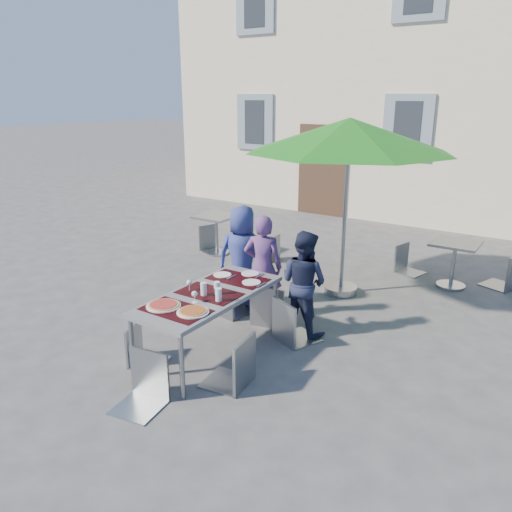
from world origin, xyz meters
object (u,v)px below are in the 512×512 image
Objects in this scene: bg_chair_l_0 at (211,223)px; bg_chair_r_1 at (512,250)px; bg_chair_l_1 at (408,242)px; chair_2 at (292,296)px; cafe_table_1 at (454,257)px; pizza_near_right at (193,311)px; chair_4 at (235,332)px; pizza_near_left at (164,305)px; bg_chair_r_0 at (270,232)px; chair_0 at (227,273)px; patio_umbrella at (349,136)px; dining_table at (209,298)px; chair_3 at (140,323)px; chair_1 at (270,280)px; child_2 at (304,282)px; cafe_table_0 at (217,227)px; child_1 at (263,267)px; chair_5 at (141,349)px; child_0 at (242,257)px.

bg_chair_r_1 is at bearing 10.80° from bg_chair_l_0.
bg_chair_r_1 is at bearing 3.58° from bg_chair_l_1.
chair_2 reaches higher than cafe_table_1.
bg_chair_r_1 is (2.35, 4.66, -0.14)m from pizza_near_right.
chair_4 is at bearing 15.75° from pizza_near_right.
bg_chair_r_0 is (-1.11, 3.88, -0.25)m from pizza_near_left.
chair_0 is 0.35× the size of patio_umbrella.
dining_table is 2.21× the size of chair_3.
chair_2 is at bearing -29.53° from chair_1.
cafe_table_1 is (1.61, 4.26, -0.28)m from pizza_near_right.
bg_chair_r_0 is at bearing 108.45° from chair_0.
chair_0 is 1.13m from chair_2.
child_2 is at bearing -97.42° from bg_chair_l_1.
chair_4 is at bearing -49.78° from cafe_table_0.
pizza_near_left is at bearing 64.25° from child_1.
child_1 is at bearing -60.25° from bg_chair_r_0.
patio_umbrella is (0.63, 3.13, 1.56)m from pizza_near_left.
child_1 reaches higher than bg_chair_l_0.
chair_4 is 1.04× the size of chair_5.
pizza_near_left is at bearing -59.58° from cafe_table_0.
bg_chair_r_1 is (2.60, 2.96, -0.08)m from child_1.
chair_5 is (-0.08, -2.16, -0.04)m from chair_1.
chair_2 is 1.16m from chair_4.
chair_3 is 3.79m from patio_umbrella.
pizza_near_left is at bearing -101.39° from chair_1.
pizza_near_left is at bearing -78.09° from chair_0.
bg_chair_r_1 is at bearing 46.34° from chair_0.
chair_1 is (0.65, 0.06, 0.01)m from chair_0.
chair_2 is at bearing 125.64° from child_1.
chair_4 is at bearing -105.88° from cafe_table_1.
patio_umbrella is (0.96, 1.59, 1.72)m from chair_0.
dining_table is 1.13m from chair_5.
pizza_near_left is 0.12× the size of patio_umbrella.
child_1 reaches higher than child_2.
child_1 is 1.38× the size of chair_2.
child_0 is at bearing 152.21° from chair_2.
dining_table is 1.00m from chair_2.
cafe_table_1 is (1.20, 2.65, -0.17)m from child_2.
bg_chair_l_0 is at bearing 122.24° from pizza_near_left.
pizza_near_right is at bearing -110.75° from cafe_table_1.
chair_2 is (1.11, -0.21, -0.01)m from chair_0.
chair_2 reaches higher than bg_chair_l_1.
bg_chair_r_0 is (1.26, 0.13, -0.03)m from bg_chair_l_0.
child_0 is 1.97m from chair_3.
dining_table is 0.74m from chair_4.
chair_4 is at bearing 99.56° from child_2.
bg_chair_l_1 is at bearing 76.26° from dining_table.
chair_0 reaches higher than bg_chair_l_1.
cafe_table_1 is at bearing -154.34° from child_0.
bg_chair_r_0 is (1.03, 0.24, 0.00)m from cafe_table_0.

